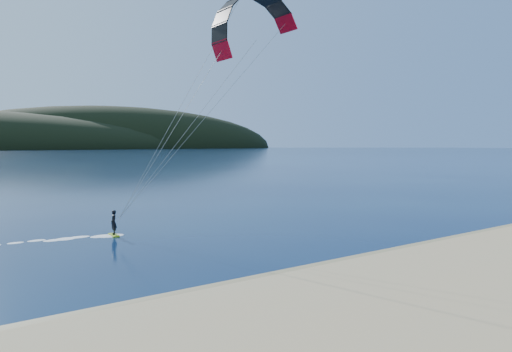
# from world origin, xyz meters

# --- Properties ---
(ground) EXTENTS (1800.00, 1800.00, 0.00)m
(ground) POSITION_xyz_m (0.00, 0.00, 0.00)
(ground) COLOR #071639
(ground) RESTS_ON ground
(wet_sand) EXTENTS (220.00, 2.50, 0.10)m
(wet_sand) POSITION_xyz_m (0.00, 4.50, 0.05)
(wet_sand) COLOR #947F56
(wet_sand) RESTS_ON ground
(kitesurfer_near) EXTENTS (25.01, 7.52, 19.10)m
(kitesurfer_near) POSITION_xyz_m (6.30, 16.94, 14.75)
(kitesurfer_near) COLOR #9FC717
(kitesurfer_near) RESTS_ON ground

